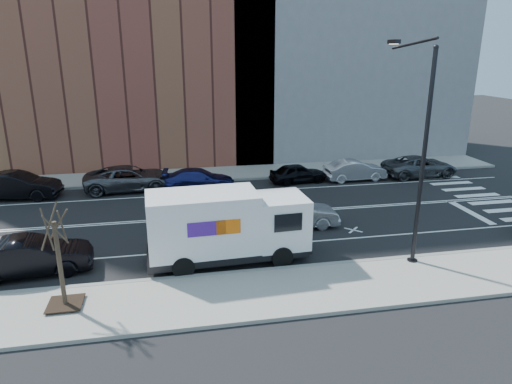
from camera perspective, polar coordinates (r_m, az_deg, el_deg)
name	(u,v)px	position (r m, az deg, el deg)	size (l,w,h in m)	color
ground	(229,216)	(25.51, -3.40, -2.98)	(120.00, 120.00, 0.00)	black
sidewalk_near	(260,294)	(17.59, 0.50, -12.62)	(44.00, 3.60, 0.15)	gray
sidewalk_far	(213,174)	(33.83, -5.38, 2.26)	(44.00, 3.60, 0.15)	gray
curb_near	(251,272)	(19.14, -0.57, -9.95)	(44.00, 0.25, 0.17)	gray
curb_far	(216,180)	(32.10, -5.06, 1.45)	(44.00, 0.25, 0.17)	gray
crosswalk	(484,199)	(31.67, 26.65, -0.76)	(3.00, 14.00, 0.01)	white
road_markings	(229,216)	(25.51, -3.40, -2.97)	(40.00, 8.60, 0.01)	white
bldg_brick	(97,21)	(39.69, -19.21, 19.59)	(26.00, 10.00, 22.00)	brown
streetlight	(418,146)	(19.93, 19.64, 5.41)	(0.44, 4.02, 9.34)	black
street_tree	(61,273)	(17.49, -23.20, -9.24)	(1.20, 1.20, 3.75)	black
fedex_van	(227,225)	(19.63, -3.70, -4.18)	(7.06, 2.74, 3.18)	black
far_parked_b	(17,186)	(31.77, -27.67, 0.71)	(1.76, 5.04, 1.66)	black
far_parked_c	(129,178)	(31.00, -15.54, 1.67)	(2.65, 5.75, 1.60)	#4A4C52
far_parked_d	(199,179)	(30.37, -7.14, 1.62)	(1.90, 4.67, 1.36)	navy
far_parked_e	(298,173)	(31.77, 5.26, 2.37)	(1.57, 3.91, 1.33)	black
far_parked_f	(355,170)	(32.94, 12.27, 2.68)	(1.52, 4.37, 1.44)	silver
far_parked_g	(420,166)	(35.28, 19.80, 3.05)	(2.47, 5.37, 1.49)	#474A4E
driving_sedan	(295,214)	(23.73, 4.90, -2.72)	(1.56, 4.47, 1.47)	#A1A1A5
near_parked_rear_a	(31,257)	(20.94, -26.35, -7.24)	(1.67, 4.79, 1.58)	black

